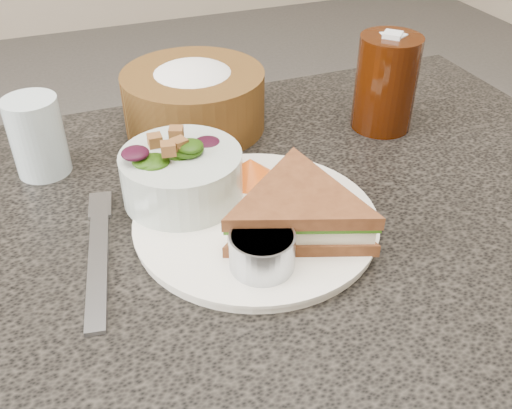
{
  "coord_description": "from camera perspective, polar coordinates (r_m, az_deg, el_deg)",
  "views": [
    {
      "loc": [
        -0.19,
        -0.49,
        1.15
      ],
      "look_at": [
        -0.01,
        -0.01,
        0.78
      ],
      "focal_mm": 40.0,
      "sensor_mm": 36.0,
      "label": 1
    }
  ],
  "objects": [
    {
      "name": "dining_table",
      "position": [
        0.94,
        0.32,
        -19.76
      ],
      "size": [
        1.0,
        0.7,
        0.75
      ],
      "primitive_type": "cube",
      "color": "black",
      "rests_on": "floor"
    },
    {
      "name": "dinner_plate",
      "position": [
        0.65,
        0.0,
        -1.72
      ],
      "size": [
        0.27,
        0.27,
        0.01
      ],
      "primitive_type": "cylinder",
      "color": "white",
      "rests_on": "dining_table"
    },
    {
      "name": "sandwich",
      "position": [
        0.62,
        4.29,
        -0.71
      ],
      "size": [
        0.24,
        0.24,
        0.05
      ],
      "primitive_type": null,
      "rotation": [
        0.0,
        0.0,
        -0.35
      ],
      "color": "brown",
      "rests_on": "dinner_plate"
    },
    {
      "name": "salad_bowl",
      "position": [
        0.66,
        -7.47,
        3.69
      ],
      "size": [
        0.16,
        0.16,
        0.08
      ],
      "primitive_type": null,
      "rotation": [
        0.0,
        0.0,
        -0.16
      ],
      "color": "#AEBCB3",
      "rests_on": "dinner_plate"
    },
    {
      "name": "dressing_ramekin",
      "position": [
        0.57,
        0.62,
        -4.66
      ],
      "size": [
        0.08,
        0.08,
        0.04
      ],
      "primitive_type": "cylinder",
      "rotation": [
        0.0,
        0.0,
        0.3
      ],
      "color": "#A4AAB3",
      "rests_on": "dinner_plate"
    },
    {
      "name": "orange_wedge",
      "position": [
        0.7,
        -0.57,
        3.54
      ],
      "size": [
        0.08,
        0.08,
        0.03
      ],
      "primitive_type": "cone",
      "rotation": [
        0.0,
        0.0,
        0.25
      ],
      "color": "#F75E14",
      "rests_on": "dinner_plate"
    },
    {
      "name": "fork",
      "position": [
        0.63,
        -15.52,
        -5.47
      ],
      "size": [
        0.05,
        0.2,
        0.01
      ],
      "primitive_type": "cube",
      "rotation": [
        0.0,
        0.0,
        -0.17
      ],
      "color": "#A5A9B3",
      "rests_on": "dining_table"
    },
    {
      "name": "knife",
      "position": [
        0.65,
        -9.12,
        -2.6
      ],
      "size": [
        0.01,
        0.19,
        0.0
      ],
      "primitive_type": "cube",
      "rotation": [
        0.0,
        0.0,
        0.0
      ],
      "color": "#ABAEB1",
      "rests_on": "dining_table"
    },
    {
      "name": "bread_basket",
      "position": [
        0.83,
        -6.27,
        11.27
      ],
      "size": [
        0.23,
        0.23,
        0.12
      ],
      "primitive_type": null,
      "rotation": [
        0.0,
        0.0,
        -0.17
      ],
      "color": "brown",
      "rests_on": "dining_table"
    },
    {
      "name": "cola_glass",
      "position": [
        0.84,
        12.9,
        12.11
      ],
      "size": [
        0.11,
        0.11,
        0.15
      ],
      "primitive_type": null,
      "rotation": [
        0.0,
        0.0,
        0.25
      ],
      "color": "black",
      "rests_on": "dining_table"
    },
    {
      "name": "water_glass",
      "position": [
        0.77,
        -21.03,
        6.37
      ],
      "size": [
        0.08,
        0.08,
        0.1
      ],
      "primitive_type": "cylinder",
      "rotation": [
        0.0,
        0.0,
        0.17
      ],
      "color": "silver",
      "rests_on": "dining_table"
    }
  ]
}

